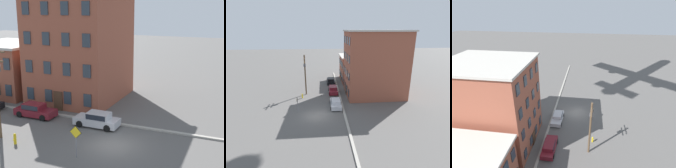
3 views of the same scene
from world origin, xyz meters
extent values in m
plane|color=#565451|center=(0.00, 0.00, 0.00)|extent=(200.00, 200.00, 0.00)
cube|color=#9E998E|center=(0.00, 4.50, 0.08)|extent=(56.00, 0.36, 0.16)
cube|color=brown|center=(-19.60, 10.70, 3.19)|extent=(8.85, 9.40, 6.38)
cube|color=#B7B2A8|center=(-19.60, 10.70, 6.53)|extent=(9.35, 9.90, 0.30)
cube|color=#2D3842|center=(-23.14, 5.94, 1.59)|extent=(0.90, 0.10, 1.40)
cube|color=#2D3842|center=(-23.14, 5.94, 4.78)|extent=(0.90, 0.10, 1.40)
cube|color=#2D3842|center=(-21.37, 5.94, 1.59)|extent=(0.90, 0.10, 1.40)
cube|color=#2D3842|center=(-21.37, 5.94, 4.78)|extent=(0.90, 0.10, 1.40)
cube|color=#2D3842|center=(-19.60, 5.94, 1.59)|extent=(0.90, 0.10, 1.40)
cube|color=#2D3842|center=(-19.60, 5.94, 4.78)|extent=(0.90, 0.10, 1.40)
cube|color=#2D3842|center=(-17.83, 5.94, 1.59)|extent=(0.90, 0.10, 1.40)
cube|color=#2D3842|center=(-17.83, 5.94, 4.78)|extent=(0.90, 0.10, 1.40)
cube|color=#2D3842|center=(-16.06, 5.94, 1.59)|extent=(0.90, 0.10, 1.40)
cube|color=#2D3842|center=(-16.06, 5.94, 4.78)|extent=(0.90, 0.10, 1.40)
cube|color=#472D1E|center=(-19.60, 5.94, 1.10)|extent=(1.10, 0.10, 2.20)
cube|color=brown|center=(-9.16, 11.63, 6.38)|extent=(9.82, 11.26, 12.76)
cube|color=#B7B2A8|center=(-9.16, 11.63, 12.91)|extent=(10.32, 11.76, 0.30)
cube|color=#2D3842|center=(-12.84, 5.94, 1.59)|extent=(0.90, 0.10, 1.40)
cube|color=#2D3842|center=(-12.84, 5.94, 4.78)|extent=(0.90, 0.10, 1.40)
cube|color=#2D3842|center=(-12.84, 5.94, 7.97)|extent=(0.90, 0.10, 1.40)
cube|color=#2D3842|center=(-12.84, 5.94, 11.16)|extent=(0.90, 0.10, 1.40)
cube|color=#2D3842|center=(-10.38, 5.94, 1.59)|extent=(0.90, 0.10, 1.40)
cube|color=#2D3842|center=(-10.38, 5.94, 4.78)|extent=(0.90, 0.10, 1.40)
cube|color=#2D3842|center=(-10.38, 5.94, 7.97)|extent=(0.90, 0.10, 1.40)
cube|color=#2D3842|center=(-10.38, 5.94, 11.16)|extent=(0.90, 0.10, 1.40)
cube|color=#2D3842|center=(-7.93, 5.94, 1.59)|extent=(0.90, 0.10, 1.40)
cube|color=#2D3842|center=(-7.93, 5.94, 4.78)|extent=(0.90, 0.10, 1.40)
cube|color=#2D3842|center=(-7.93, 5.94, 7.97)|extent=(0.90, 0.10, 1.40)
cube|color=#2D3842|center=(-7.93, 5.94, 11.16)|extent=(0.90, 0.10, 1.40)
cube|color=#2D3842|center=(-5.48, 5.94, 1.59)|extent=(0.90, 0.10, 1.40)
cube|color=#2D3842|center=(-5.48, 5.94, 4.78)|extent=(0.90, 0.10, 1.40)
cube|color=#2D3842|center=(-5.48, 5.94, 7.97)|extent=(0.90, 0.10, 1.40)
cube|color=#2D3842|center=(-5.48, 5.94, 11.16)|extent=(0.90, 0.10, 1.40)
cube|color=#472D1E|center=(-9.16, 5.94, 1.10)|extent=(1.10, 0.10, 2.20)
cube|color=black|center=(-17.20, 3.09, 0.53)|extent=(4.40, 1.80, 0.70)
cube|color=black|center=(-17.00, 3.09, 1.15)|extent=(2.20, 1.51, 0.55)
cube|color=#1E232D|center=(-17.00, 3.09, 1.15)|extent=(2.02, 1.58, 0.48)
cylinder|color=black|center=(-18.65, 2.24, 0.33)|extent=(0.66, 0.22, 0.66)
cylinder|color=black|center=(-18.65, 3.94, 0.33)|extent=(0.66, 0.22, 0.66)
cylinder|color=black|center=(-15.75, 2.24, 0.33)|extent=(0.66, 0.22, 0.66)
cylinder|color=black|center=(-15.75, 3.94, 0.33)|extent=(0.66, 0.22, 0.66)
cube|color=maroon|center=(-10.26, 3.29, 0.53)|extent=(4.40, 1.80, 0.70)
cube|color=maroon|center=(-10.46, 3.29, 1.15)|extent=(2.20, 1.51, 0.55)
cube|color=#1E232D|center=(-10.46, 3.29, 1.15)|extent=(2.02, 1.58, 0.48)
cylinder|color=black|center=(-8.81, 4.14, 0.33)|extent=(0.66, 0.22, 0.66)
cylinder|color=black|center=(-8.81, 2.44, 0.33)|extent=(0.66, 0.22, 0.66)
cylinder|color=black|center=(-11.71, 4.14, 0.33)|extent=(0.66, 0.22, 0.66)
cylinder|color=black|center=(-11.71, 2.44, 0.33)|extent=(0.66, 0.22, 0.66)
cube|color=#B7B7BC|center=(-3.11, 3.31, 0.53)|extent=(4.40, 1.80, 0.70)
cube|color=#B7B7BC|center=(-2.91, 3.31, 1.15)|extent=(2.20, 1.51, 0.55)
cube|color=#1E232D|center=(-2.91, 3.31, 1.15)|extent=(2.02, 1.58, 0.48)
cylinder|color=black|center=(-4.56, 2.46, 0.33)|extent=(0.66, 0.22, 0.66)
cylinder|color=black|center=(-4.56, 4.16, 0.33)|extent=(0.66, 0.22, 0.66)
cylinder|color=black|center=(-1.66, 2.46, 0.33)|extent=(0.66, 0.22, 0.66)
cylinder|color=black|center=(-1.66, 4.16, 0.33)|extent=(0.66, 0.22, 0.66)
cylinder|color=slate|center=(-1.76, -3.13, 1.21)|extent=(0.08, 0.08, 2.43)
cube|color=yellow|center=(-1.76, -3.16, 2.09)|extent=(0.95, 0.03, 0.95)
cube|color=black|center=(-1.76, -3.15, 2.09)|extent=(1.02, 0.02, 1.02)
cylinder|color=brown|center=(-9.85, -2.43, 4.15)|extent=(0.28, 0.28, 8.31)
cube|color=brown|center=(-9.85, -2.43, 7.71)|extent=(2.40, 0.12, 0.12)
cube|color=brown|center=(-9.85, -2.43, 6.91)|extent=(2.00, 0.12, 0.12)
cylinder|color=#515156|center=(-9.50, -2.43, 6.31)|extent=(0.44, 0.44, 0.55)
cylinder|color=yellow|center=(-7.74, -3.02, 0.40)|extent=(0.24, 0.24, 0.80)
sphere|color=yellow|center=(-7.74, -3.02, 0.85)|extent=(0.22, 0.22, 0.22)
cylinder|color=yellow|center=(-7.74, -3.18, 0.45)|extent=(0.10, 0.12, 0.10)
camera|label=1|loc=(9.35, -22.30, 11.32)|focal=50.00mm
camera|label=2|loc=(25.27, 1.19, 13.13)|focal=28.00mm
camera|label=3|loc=(-29.19, -1.52, 19.89)|focal=28.00mm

